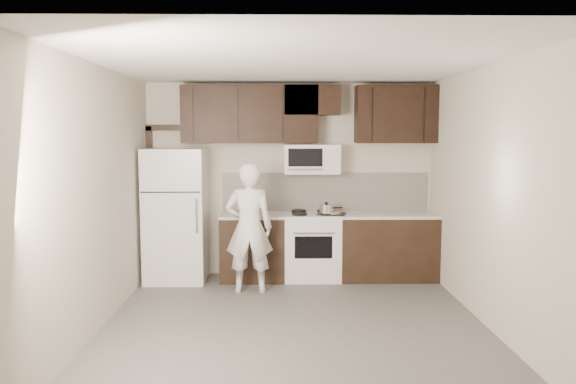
{
  "coord_description": "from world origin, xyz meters",
  "views": [
    {
      "loc": [
        -0.17,
        -5.66,
        2.0
      ],
      "look_at": [
        -0.05,
        0.9,
        1.32
      ],
      "focal_mm": 35.0,
      "sensor_mm": 36.0,
      "label": 1
    }
  ],
  "objects_px": {
    "refrigerator": "(176,215)",
    "microwave": "(312,159)",
    "stove": "(312,246)",
    "person": "(249,228)"
  },
  "relations": [
    {
      "from": "refrigerator",
      "to": "microwave",
      "type": "bearing_deg",
      "value": 5.15
    },
    {
      "from": "stove",
      "to": "refrigerator",
      "type": "distance_m",
      "value": 1.9
    },
    {
      "from": "refrigerator",
      "to": "person",
      "type": "relative_size",
      "value": 1.1
    },
    {
      "from": "refrigerator",
      "to": "stove",
      "type": "bearing_deg",
      "value": 1.51
    },
    {
      "from": "microwave",
      "to": "stove",
      "type": "bearing_deg",
      "value": -89.9
    },
    {
      "from": "stove",
      "to": "person",
      "type": "xyz_separation_m",
      "value": [
        -0.83,
        -0.63,
        0.36
      ]
    },
    {
      "from": "stove",
      "to": "microwave",
      "type": "bearing_deg",
      "value": 90.1
    },
    {
      "from": "microwave",
      "to": "person",
      "type": "xyz_separation_m",
      "value": [
        -0.83,
        -0.74,
        -0.83
      ]
    },
    {
      "from": "stove",
      "to": "microwave",
      "type": "distance_m",
      "value": 1.2
    },
    {
      "from": "microwave",
      "to": "person",
      "type": "bearing_deg",
      "value": -138.32
    }
  ]
}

